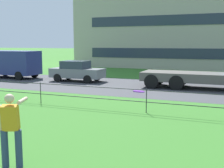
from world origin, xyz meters
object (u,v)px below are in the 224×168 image
at_px(frisbee, 139,91).
at_px(flatbed_truck_far_right, 220,70).
at_px(car_grey_center, 77,71).
at_px(panel_van_right, 10,63).
at_px(person_thrower, 11,128).
at_px(apartment_building_background, 215,7).

height_order(frisbee, flatbed_truck_far_right, flatbed_truck_far_right).
bearing_deg(frisbee, car_grey_center, 124.10).
distance_m(car_grey_center, flatbed_truck_far_right, 10.12).
relative_size(car_grey_center, flatbed_truck_far_right, 0.55).
bearing_deg(panel_van_right, person_thrower, -48.82).
bearing_deg(car_grey_center, flatbed_truck_far_right, -1.62).
xyz_separation_m(car_grey_center, apartment_building_background, (8.60, 19.33, 6.49)).
xyz_separation_m(frisbee, car_grey_center, (-8.77, 12.95, -0.98)).
xyz_separation_m(person_thrower, flatbed_truck_far_right, (4.00, 13.86, 0.28)).
bearing_deg(frisbee, panel_van_right, 139.34).
distance_m(person_thrower, car_grey_center, 15.41).
bearing_deg(flatbed_truck_far_right, person_thrower, -106.11).
bearing_deg(apartment_building_background, frisbee, -89.69).
xyz_separation_m(person_thrower, frisbee, (2.67, 1.19, 0.83)).
height_order(panel_van_right, car_grey_center, panel_van_right).
height_order(person_thrower, flatbed_truck_far_right, flatbed_truck_far_right).
xyz_separation_m(person_thrower, panel_van_right, (-12.27, 14.02, 0.34)).
bearing_deg(car_grey_center, apartment_building_background, 66.02).
relative_size(panel_van_right, apartment_building_background, 0.16).
relative_size(person_thrower, panel_van_right, 0.34).
xyz_separation_m(panel_van_right, apartment_building_background, (14.77, 19.45, 6.00)).
relative_size(person_thrower, flatbed_truck_far_right, 0.24).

